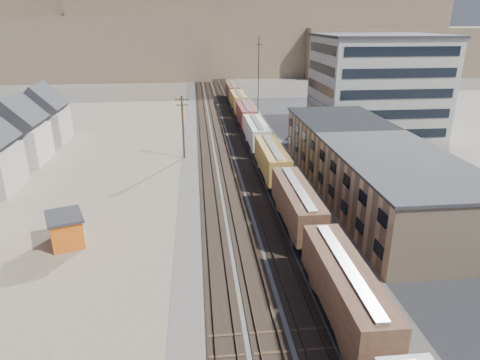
{
  "coord_description": "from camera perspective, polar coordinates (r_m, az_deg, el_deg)",
  "views": [
    {
      "loc": [
        -6.46,
        -24.25,
        20.99
      ],
      "look_at": [
        -1.48,
        23.21,
        3.0
      ],
      "focal_mm": 32.0,
      "sensor_mm": 36.0,
      "label": 1
    }
  ],
  "objects": [
    {
      "name": "maintenance_shed",
      "position": [
        45.74,
        -22.22,
        -6.09
      ],
      "size": [
        4.61,
        5.16,
        3.13
      ],
      "color": "#DA5A14",
      "rests_on": "ground"
    },
    {
      "name": "asphalt_lot",
      "position": [
        68.99,
        18.71,
        1.84
      ],
      "size": [
        26.0,
        120.0,
        0.04
      ],
      "primitive_type": "cube",
      "color": "#232326",
      "rests_on": "ground"
    },
    {
      "name": "office_tower",
      "position": [
        87.15,
        17.73,
        11.97
      ],
      "size": [
        22.6,
        18.6,
        18.45
      ],
      "color": "#9E998E",
      "rests_on": "ground"
    },
    {
      "name": "warehouse",
      "position": [
        56.44,
        16.67,
        1.88
      ],
      "size": [
        12.4,
        40.4,
        7.25
      ],
      "color": "tan",
      "rests_on": "ground"
    },
    {
      "name": "parked_car_blue",
      "position": [
        82.7,
        17.7,
        5.56
      ],
      "size": [
        6.42,
        5.74,
        1.65
      ],
      "primitive_type": "imported",
      "rotation": [
        0.0,
        0.0,
        0.94
      ],
      "color": "navy",
      "rests_on": "ground"
    },
    {
      "name": "dirt_yard",
      "position": [
        68.93,
        -17.03,
        2.01
      ],
      "size": [
        24.0,
        180.0,
        0.03
      ],
      "primitive_type": "cube",
      "color": "#71614D",
      "rests_on": "ground"
    },
    {
      "name": "utility_pole_north",
      "position": [
        68.11,
        -7.61,
        7.16
      ],
      "size": [
        2.2,
        0.32,
        10.0
      ],
      "color": "#382619",
      "rests_on": "ground"
    },
    {
      "name": "radio_mast",
      "position": [
        85.99,
        2.46,
        12.7
      ],
      "size": [
        1.2,
        0.16,
        18.0
      ],
      "color": "black",
      "rests_on": "ground"
    },
    {
      "name": "ballast_bed",
      "position": [
        77.42,
        -0.99,
        4.94
      ],
      "size": [
        18.0,
        200.0,
        0.06
      ],
      "primitive_type": "cube",
      "color": "#4C4742",
      "rests_on": "ground"
    },
    {
      "name": "parked_car_far",
      "position": [
        94.7,
        15.67,
        7.5
      ],
      "size": [
        1.95,
        4.08,
        1.35
      ],
      "primitive_type": "imported",
      "rotation": [
        0.0,
        0.0,
        0.09
      ],
      "color": "silver",
      "rests_on": "ground"
    },
    {
      "name": "hills_north",
      "position": [
        192.41,
        -4.24,
        18.55
      ],
      "size": [
        265.0,
        80.0,
        32.0
      ],
      "color": "brown",
      "rests_on": "ground"
    },
    {
      "name": "ground",
      "position": [
        32.71,
        7.25,
        -19.45
      ],
      "size": [
        300.0,
        300.0,
        0.0
      ],
      "primitive_type": "plane",
      "color": "#6B6356",
      "rests_on": "ground"
    },
    {
      "name": "freight_train",
      "position": [
        66.53,
        3.12,
        4.75
      ],
      "size": [
        3.0,
        119.74,
        4.46
      ],
      "color": "black",
      "rests_on": "ground"
    },
    {
      "name": "rail_tracks",
      "position": [
        77.36,
        -1.39,
        4.99
      ],
      "size": [
        11.4,
        200.0,
        0.24
      ],
      "color": "black",
      "rests_on": "ground"
    }
  ]
}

